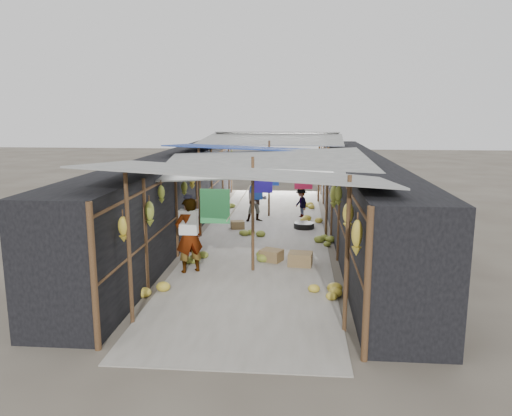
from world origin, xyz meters
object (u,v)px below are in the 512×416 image
(black_basin, at_px, (304,226))
(shopper_blue, at_px, (256,200))
(vendor_seated, at_px, (301,203))
(crate_near, at_px, (300,259))
(vendor_elderly, at_px, (189,235))

(black_basin, height_order, shopper_blue, shopper_blue)
(black_basin, xyz_separation_m, vendor_seated, (-0.09, 1.64, 0.41))
(crate_near, distance_m, vendor_seated, 5.45)
(crate_near, height_order, black_basin, crate_near)
(shopper_blue, bearing_deg, vendor_seated, 10.84)
(shopper_blue, xyz_separation_m, vendor_seated, (1.46, 0.76, -0.22))
(vendor_elderly, bearing_deg, black_basin, -151.58)
(vendor_elderly, xyz_separation_m, vendor_seated, (2.51, 6.12, -0.35))
(crate_near, relative_size, shopper_blue, 0.38)
(vendor_elderly, relative_size, shopper_blue, 1.18)
(black_basin, relative_size, vendor_elderly, 0.37)
(black_basin, distance_m, shopper_blue, 1.89)
(crate_near, distance_m, shopper_blue, 4.92)
(crate_near, relative_size, vendor_elderly, 0.32)
(vendor_elderly, bearing_deg, shopper_blue, -132.56)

